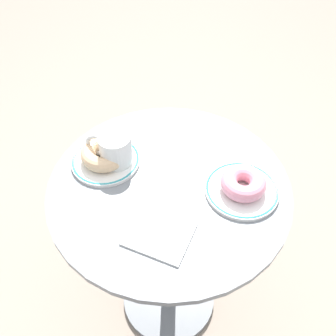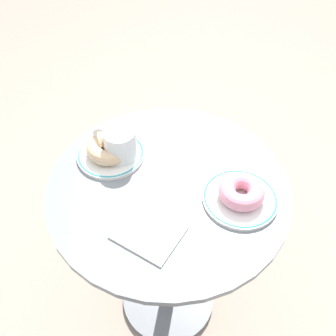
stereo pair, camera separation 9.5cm
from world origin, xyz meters
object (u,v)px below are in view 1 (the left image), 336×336
Objects in this scene: plate_left at (106,160)px; donut_glazed at (104,153)px; cafe_table at (169,234)px; donut_pink_frosted at (243,183)px; coffee_mug at (114,150)px; paper_napkin at (159,234)px; plate_right at (242,190)px.

donut_glazed reaches higher than plate_left.
donut_pink_frosted is (0.19, 0.01, 0.27)m from cafe_table.
plate_left is 1.45× the size of coffee_mug.
plate_left is 0.28m from paper_napkin.
plate_left is at bearing 134.29° from paper_napkin.
donut_glazed is 0.99× the size of coffee_mug.
coffee_mug reaches higher than donut_pink_frosted.
donut_pink_frosted is at bearing -4.76° from donut_glazed.
paper_napkin is at bearing -136.68° from donut_pink_frosted.
plate_left is 0.03m from donut_glazed.
cafe_table is 5.53× the size of donut_glazed.
coffee_mug is at bearing 163.52° from cafe_table.
donut_pink_frosted is at bearing 43.32° from paper_napkin.
plate_left is at bearing 175.24° from donut_pink_frosted.
plate_left is 1.29× the size of paper_napkin.
plate_right is 1.47× the size of donut_glazed.
cafe_table is at bearing -13.12° from donut_glazed.
donut_glazed reaches higher than paper_napkin.
cafe_table is 5.48× the size of coffee_mug.
cafe_table is at bearing -176.16° from plate_right.
plate_left reaches higher than cafe_table.
paper_napkin is (-0.18, -0.17, -0.00)m from plate_right.
coffee_mug is at bearing 174.33° from donut_pink_frosted.
plate_right reaches higher than cafe_table.
coffee_mug is at bearing 6.09° from plate_left.
donut_pink_frosted is (0.37, -0.03, 0.03)m from plate_left.
paper_napkin is at bearing -45.62° from donut_glazed.
plate_right is (0.37, -0.03, 0.00)m from plate_left.
plate_left is (-0.19, 0.04, 0.25)m from cafe_table.
donut_glazed is at bearing 175.24° from plate_right.
donut_glazed is (-0.00, -0.00, 0.03)m from plate_left.
paper_napkin is 0.27m from coffee_mug.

